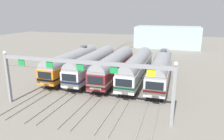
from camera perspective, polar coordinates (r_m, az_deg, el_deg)
name	(u,v)px	position (r m, az deg, el deg)	size (l,w,h in m)	color
ground_plane	(114,80)	(38.41, 0.54, -2.62)	(160.00, 160.00, 0.00)	gray
track_bed	(133,60)	(54.36, 5.71, 2.68)	(17.56, 70.00, 0.15)	gray
commuter_train_orange	(73,62)	(40.66, -10.36, 2.05)	(2.88, 18.06, 5.05)	orange
commuter_train_silver	(93,64)	(38.99, -5.11, 1.68)	(2.88, 18.06, 4.77)	silver
commuter_train_maroon	(114,65)	(37.68, 0.55, 1.27)	(2.88, 18.06, 4.77)	maroon
commuter_train_white	(137,67)	(36.76, 6.55, 0.82)	(2.88, 18.06, 4.77)	white
commuter_train_stainless	(161,69)	(36.28, 12.79, 0.35)	(2.88, 18.06, 5.05)	#B2B5BA
catenary_gantry	(80,70)	(24.83, -8.42, -0.13)	(21.30, 0.44, 6.97)	gray
maintenance_building	(167,37)	(76.26, 14.45, 8.47)	(21.17, 10.00, 7.05)	#9EB2B7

